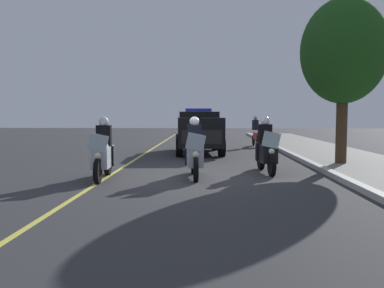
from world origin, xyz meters
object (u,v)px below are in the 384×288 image
Objects in this scene: police_motorcycle_trailing at (266,150)px; police_suv at (199,130)px; police_motorcycle_lead_right at (195,153)px; tree_mid_block at (344,52)px; cyclist_background at (255,131)px; police_motorcycle_lead_left at (103,154)px.

police_motorcycle_trailing is 6.51m from police_suv.
police_motorcycle_lead_right and police_motorcycle_trailing have the same top height.
cyclist_background is at bearing -166.24° from tree_mid_block.
tree_mid_block is (-1.71, 2.83, 3.20)m from police_motorcycle_trailing.
police_motorcycle_trailing is 0.38× the size of tree_mid_block.
police_motorcycle_lead_left is 0.38× the size of tree_mid_block.
police_suv is at bearing 161.80° from police_motorcycle_lead_left.
police_motorcycle_lead_right is at bearing -15.56° from cyclist_background.
police_motorcycle_lead_right is 1.00× the size of police_motorcycle_trailing.
cyclist_background is at bearing 153.76° from police_motorcycle_lead_left.
police_motorcycle_lead_right is 6.52m from tree_mid_block.
cyclist_background is at bearing 140.39° from police_suv.
cyclist_background is 0.31× the size of tree_mid_block.
tree_mid_block is (4.41, 5.03, 2.84)m from police_suv.
tree_mid_block is at bearing 48.77° from police_suv.
police_motorcycle_lead_left is at bearing -73.34° from police_motorcycle_trailing.
police_motorcycle_lead_right is 11.21m from cyclist_background.
police_motorcycle_lead_left is at bearing -67.50° from tree_mid_block.
police_suv reaches higher than police_motorcycle_lead_right.
police_motorcycle_lead_left is 12.49m from cyclist_background.
police_motorcycle_lead_left and police_motorcycle_trailing have the same top height.
police_motorcycle_lead_left is 1.00× the size of police_motorcycle_trailing.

